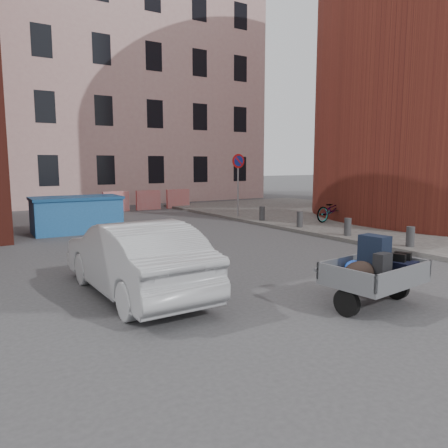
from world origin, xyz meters
TOP-DOWN VIEW (x-y plane):
  - ground at (0.00, 0.00)m, footprint 120.00×120.00m
  - sidewalk at (10.00, 4.00)m, footprint 9.00×24.00m
  - building_pink at (6.00, 22.00)m, footprint 16.00×8.00m
  - no_parking_sign at (6.00, 9.48)m, footprint 0.60×0.09m
  - bollards at (6.00, 3.40)m, footprint 0.22×9.02m
  - barriers at (4.20, 15.00)m, footprint 4.70×0.18m
  - trailer at (1.25, -1.36)m, footprint 1.70×1.87m
  - dumpster at (-0.81, 9.43)m, footprint 3.02×1.65m
  - silver_car at (-1.79, 1.48)m, footprint 1.47×4.13m
  - bicycle at (8.13, 6.04)m, footprint 1.84×0.73m

SIDE VIEW (x-z plane):
  - ground at x=0.00m, z-range 0.00..0.00m
  - sidewalk at x=10.00m, z-range 0.00..0.12m
  - bollards at x=6.00m, z-range 0.12..0.67m
  - barriers at x=4.20m, z-range 0.00..1.00m
  - bicycle at x=8.13m, z-range 0.12..1.07m
  - trailer at x=1.25m, z-range 0.01..1.21m
  - dumpster at x=-0.81m, z-range 0.00..1.25m
  - silver_car at x=-1.79m, z-range 0.00..1.36m
  - no_parking_sign at x=6.00m, z-range 0.69..3.34m
  - building_pink at x=6.00m, z-range 0.00..14.00m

